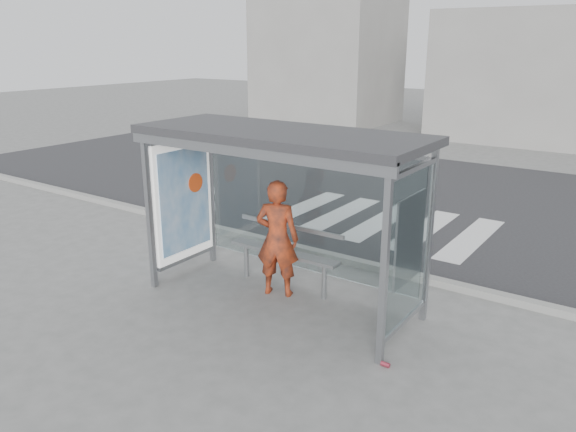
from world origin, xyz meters
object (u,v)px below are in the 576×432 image
(soda_can, at_px, (385,364))
(bus_shelter, at_px, (262,171))
(person, at_px, (277,238))
(bench, at_px, (284,252))

(soda_can, bearing_deg, bus_shelter, 162.21)
(bus_shelter, distance_m, person, 1.09)
(bus_shelter, distance_m, bench, 1.46)
(bus_shelter, relative_size, soda_can, 38.88)
(soda_can, bearing_deg, bench, 152.59)
(bus_shelter, bearing_deg, soda_can, -17.79)
(bench, bearing_deg, soda_can, -27.41)
(soda_can, bearing_deg, person, 157.64)
(person, bearing_deg, bench, -96.50)
(bus_shelter, xyz_separation_m, person, (0.17, 0.16, -1.06))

